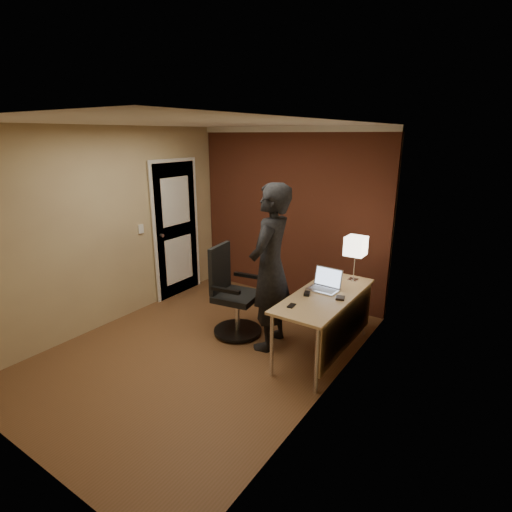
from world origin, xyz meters
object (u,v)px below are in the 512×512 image
Objects in this scene: phone at (291,306)px; desk_lamp at (356,247)px; mouse at (307,294)px; wallet at (340,298)px; laptop at (325,284)px; desk at (331,306)px; office_chair at (232,297)px; person at (270,268)px.

desk_lamp is at bearing 70.11° from phone.
mouse reaches higher than wallet.
laptop reaches higher than phone.
laptop is (-0.14, 0.14, 0.19)m from desk.
person is at bearing 1.13° from office_chair.
desk is at bearing 93.54° from person.
laptop is 0.18× the size of person.
phone is 0.56m from wallet.
person reaches higher than office_chair.
mouse is 0.09× the size of office_chair.
phone is at bearing -97.95° from laptop.
office_chair is at bearing -164.59° from laptop.
office_chair is at bearing 155.43° from phone.
desk is at bearing 163.16° from wallet.
mouse is at bearing -149.54° from desk.
person is (-0.46, -0.02, 0.21)m from mouse.
laptop is at bearing 15.41° from office_chair.
wallet is (0.34, 0.45, 0.01)m from phone.
mouse is 0.87× the size of phone.
office_chair is (-1.34, -0.12, -0.26)m from wallet.
person reaches higher than phone.
office_chair is 0.72m from person.
person is (-0.55, -0.29, 0.16)m from laptop.
laptop is 1.17m from office_chair.
office_chair is (-1.22, -0.16, -0.12)m from desk.
phone is at bearing -17.82° from office_chair.
wallet is 0.84m from person.
desk is at bearing 7.43° from office_chair.
mouse reaches higher than phone.
person reaches higher than mouse.
desk_lamp is (0.02, 0.58, 0.55)m from desk.
mouse is 0.50m from person.
mouse is 0.35m from phone.
desk_lamp is 0.28× the size of person.
phone is at bearing 45.55° from person.
phone is (-0.09, -0.62, -0.06)m from laptop.
desk_lamp reaches higher than wallet.
wallet is 0.10× the size of office_chair.
office_chair is at bearing -149.41° from desk_lamp.
laptop is 3.43× the size of mouse.
office_chair reaches higher than desk.
laptop is 0.64m from person.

